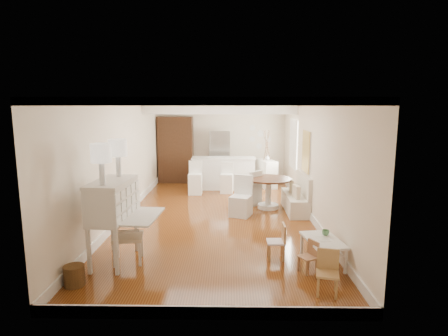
{
  "coord_description": "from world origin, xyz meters",
  "views": [
    {
      "loc": [
        0.31,
        -8.88,
        2.71
      ],
      "look_at": [
        0.16,
        0.3,
        1.16
      ],
      "focal_mm": 30.0,
      "sensor_mm": 36.0,
      "label": 1
    }
  ],
  "objects_px": {
    "gustavian_armchair": "(128,236)",
    "kids_chair_a": "(308,257)",
    "slip_chair_near": "(241,196)",
    "fridge": "(230,157)",
    "secretary_bureau": "(113,221)",
    "sideboard": "(266,173)",
    "breakfast_counter": "(224,173)",
    "kids_chair_b": "(276,241)",
    "pantry_cabinet": "(176,150)",
    "wicker_basket": "(74,276)",
    "kids_table": "(322,252)",
    "kids_chair_c": "(328,273)",
    "slip_chair_far": "(250,187)",
    "bar_stool_left": "(195,178)",
    "dining_table": "(268,193)",
    "bar_stool_right": "(227,178)"
  },
  "relations": [
    {
      "from": "secretary_bureau",
      "to": "kids_chair_c",
      "type": "xyz_separation_m",
      "value": [
        3.41,
        -1.1,
        -0.4
      ]
    },
    {
      "from": "pantry_cabinet",
      "to": "sideboard",
      "type": "xyz_separation_m",
      "value": [
        3.12,
        -0.79,
        -0.7
      ]
    },
    {
      "from": "secretary_bureau",
      "to": "pantry_cabinet",
      "type": "relative_size",
      "value": 0.63
    },
    {
      "from": "slip_chair_near",
      "to": "breakfast_counter",
      "type": "height_order",
      "value": "breakfast_counter"
    },
    {
      "from": "dining_table",
      "to": "slip_chair_far",
      "type": "relative_size",
      "value": 1.24
    },
    {
      "from": "gustavian_armchair",
      "to": "fridge",
      "type": "height_order",
      "value": "fridge"
    },
    {
      "from": "gustavian_armchair",
      "to": "sideboard",
      "type": "height_order",
      "value": "gustavian_armchair"
    },
    {
      "from": "bar_stool_left",
      "to": "pantry_cabinet",
      "type": "distance_m",
      "value": 2.15
    },
    {
      "from": "kids_chair_a",
      "to": "bar_stool_right",
      "type": "relative_size",
      "value": 0.56
    },
    {
      "from": "bar_stool_right",
      "to": "fridge",
      "type": "height_order",
      "value": "fridge"
    },
    {
      "from": "wicker_basket",
      "to": "slip_chair_near",
      "type": "distance_m",
      "value": 4.52
    },
    {
      "from": "wicker_basket",
      "to": "pantry_cabinet",
      "type": "relative_size",
      "value": 0.14
    },
    {
      "from": "bar_stool_left",
      "to": "sideboard",
      "type": "bearing_deg",
      "value": 25.27
    },
    {
      "from": "gustavian_armchair",
      "to": "slip_chair_near",
      "type": "xyz_separation_m",
      "value": [
        2.04,
        2.77,
        0.03
      ]
    },
    {
      "from": "slip_chair_near",
      "to": "pantry_cabinet",
      "type": "height_order",
      "value": "pantry_cabinet"
    },
    {
      "from": "secretary_bureau",
      "to": "kids_table",
      "type": "relative_size",
      "value": 1.61
    },
    {
      "from": "wicker_basket",
      "to": "slip_chair_near",
      "type": "height_order",
      "value": "slip_chair_near"
    },
    {
      "from": "wicker_basket",
      "to": "bar_stool_right",
      "type": "bearing_deg",
      "value": 69.69
    },
    {
      "from": "secretary_bureau",
      "to": "sideboard",
      "type": "distance_m",
      "value": 6.9
    },
    {
      "from": "wicker_basket",
      "to": "slip_chair_far",
      "type": "xyz_separation_m",
      "value": [
        2.91,
        4.73,
        0.32
      ]
    },
    {
      "from": "secretary_bureau",
      "to": "fridge",
      "type": "bearing_deg",
      "value": 77.58
    },
    {
      "from": "kids_chair_b",
      "to": "slip_chair_far",
      "type": "bearing_deg",
      "value": -176.58
    },
    {
      "from": "wicker_basket",
      "to": "kids_chair_c",
      "type": "xyz_separation_m",
      "value": [
        3.76,
        -0.21,
        0.17
      ]
    },
    {
      "from": "kids_chair_c",
      "to": "slip_chair_far",
      "type": "xyz_separation_m",
      "value": [
        -0.85,
        4.95,
        0.15
      ]
    },
    {
      "from": "slip_chair_near",
      "to": "secretary_bureau",
      "type": "bearing_deg",
      "value": -109.34
    },
    {
      "from": "gustavian_armchair",
      "to": "kids_chair_a",
      "type": "distance_m",
      "value": 3.07
    },
    {
      "from": "gustavian_armchair",
      "to": "wicker_basket",
      "type": "distance_m",
      "value": 1.11
    },
    {
      "from": "kids_chair_b",
      "to": "breakfast_counter",
      "type": "distance_m",
      "value": 5.75
    },
    {
      "from": "wicker_basket",
      "to": "kids_table",
      "type": "height_order",
      "value": "kids_table"
    },
    {
      "from": "slip_chair_near",
      "to": "fridge",
      "type": "bearing_deg",
      "value": 114.02
    },
    {
      "from": "secretary_bureau",
      "to": "pantry_cabinet",
      "type": "height_order",
      "value": "pantry_cabinet"
    },
    {
      "from": "secretary_bureau",
      "to": "gustavian_armchair",
      "type": "distance_m",
      "value": 0.35
    },
    {
      "from": "gustavian_armchair",
      "to": "slip_chair_far",
      "type": "xyz_separation_m",
      "value": [
        2.32,
        3.85,
        0.01
      ]
    },
    {
      "from": "gustavian_armchair",
      "to": "breakfast_counter",
      "type": "xyz_separation_m",
      "value": [
        1.56,
        5.82,
        0.04
      ]
    },
    {
      "from": "kids_table",
      "to": "kids_chair_b",
      "type": "xyz_separation_m",
      "value": [
        -0.77,
        0.22,
        0.1
      ]
    },
    {
      "from": "secretary_bureau",
      "to": "slip_chair_near",
      "type": "relative_size",
      "value": 1.46
    },
    {
      "from": "fridge",
      "to": "secretary_bureau",
      "type": "bearing_deg",
      "value": -106.24
    },
    {
      "from": "slip_chair_near",
      "to": "fridge",
      "type": "relative_size",
      "value": 0.55
    },
    {
      "from": "slip_chair_near",
      "to": "sideboard",
      "type": "bearing_deg",
      "value": 94.43
    },
    {
      "from": "kids_chair_b",
      "to": "breakfast_counter",
      "type": "bearing_deg",
      "value": -170.38
    },
    {
      "from": "slip_chair_far",
      "to": "sideboard",
      "type": "height_order",
      "value": "slip_chair_far"
    },
    {
      "from": "wicker_basket",
      "to": "bar_stool_right",
      "type": "height_order",
      "value": "bar_stool_right"
    },
    {
      "from": "secretary_bureau",
      "to": "pantry_cabinet",
      "type": "xyz_separation_m",
      "value": [
        0.1,
        6.89,
        0.42
      ]
    },
    {
      "from": "breakfast_counter",
      "to": "bar_stool_left",
      "type": "bearing_deg",
      "value": -137.12
    },
    {
      "from": "kids_table",
      "to": "dining_table",
      "type": "distance_m",
      "value": 3.58
    },
    {
      "from": "secretary_bureau",
      "to": "sideboard",
      "type": "bearing_deg",
      "value": 66.04
    },
    {
      "from": "kids_chair_c",
      "to": "breakfast_counter",
      "type": "bearing_deg",
      "value": 116.44
    },
    {
      "from": "bar_stool_left",
      "to": "slip_chair_far",
      "type": "bearing_deg",
      "value": -36.22
    },
    {
      "from": "gustavian_armchair",
      "to": "wicker_basket",
      "type": "xyz_separation_m",
      "value": [
        -0.59,
        -0.88,
        -0.31
      ]
    },
    {
      "from": "gustavian_armchair",
      "to": "bar_stool_right",
      "type": "distance_m",
      "value": 5.48
    }
  ]
}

